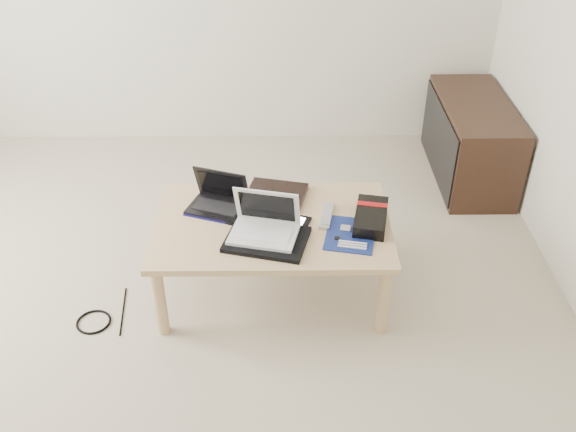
{
  "coord_description": "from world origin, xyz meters",
  "views": [
    {
      "loc": [
        0.61,
        -2.07,
        2.12
      ],
      "look_at": [
        0.63,
        0.36,
        0.44
      ],
      "focal_mm": 40.0,
      "sensor_mm": 36.0,
      "label": 1
    }
  ],
  "objects_px": {
    "media_cabinet": "(470,140)",
    "netbook": "(219,200)",
    "white_laptop": "(265,225)",
    "coffee_table": "(272,231)",
    "gpu_box": "(371,217)"
  },
  "relations": [
    {
      "from": "media_cabinet",
      "to": "netbook",
      "type": "bearing_deg",
      "value": -146.94
    },
    {
      "from": "coffee_table",
      "to": "netbook",
      "type": "relative_size",
      "value": 3.45
    },
    {
      "from": "gpu_box",
      "to": "white_laptop",
      "type": "bearing_deg",
      "value": -168.16
    },
    {
      "from": "media_cabinet",
      "to": "netbook",
      "type": "relative_size",
      "value": 2.82
    },
    {
      "from": "white_laptop",
      "to": "gpu_box",
      "type": "xyz_separation_m",
      "value": [
        0.49,
        0.1,
        -0.03
      ]
    },
    {
      "from": "coffee_table",
      "to": "netbook",
      "type": "distance_m",
      "value": 0.3
    },
    {
      "from": "netbook",
      "to": "white_laptop",
      "type": "bearing_deg",
      "value": -46.12
    },
    {
      "from": "gpu_box",
      "to": "coffee_table",
      "type": "bearing_deg",
      "value": 179.62
    },
    {
      "from": "netbook",
      "to": "white_laptop",
      "type": "xyz_separation_m",
      "value": [
        0.23,
        -0.24,
        0.02
      ]
    },
    {
      "from": "coffee_table",
      "to": "white_laptop",
      "type": "height_order",
      "value": "white_laptop"
    },
    {
      "from": "media_cabinet",
      "to": "white_laptop",
      "type": "xyz_separation_m",
      "value": [
        -1.24,
        -1.19,
        0.21
      ]
    },
    {
      "from": "coffee_table",
      "to": "netbook",
      "type": "bearing_deg",
      "value": 153.22
    },
    {
      "from": "coffee_table",
      "to": "gpu_box",
      "type": "height_order",
      "value": "gpu_box"
    },
    {
      "from": "media_cabinet",
      "to": "gpu_box",
      "type": "bearing_deg",
      "value": -124.72
    },
    {
      "from": "netbook",
      "to": "white_laptop",
      "type": "height_order",
      "value": "white_laptop"
    }
  ]
}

